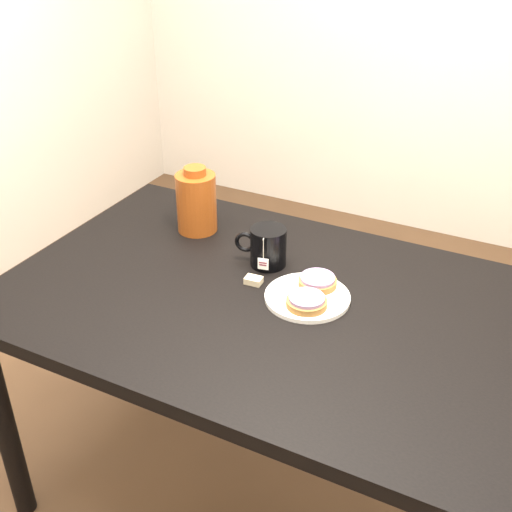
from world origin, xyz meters
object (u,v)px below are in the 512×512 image
table (269,323)px  mug (267,247)px  plate (307,296)px  bagel_back (318,281)px  bagel_front (307,301)px  bagel_package (196,202)px  teabag_pouch (254,280)px

table → mug: bearing=118.5°
plate → bagel_back: (0.00, 0.06, 0.02)m
bagel_front → table: bearing=174.9°
table → plate: 0.13m
bagel_front → bagel_package: (-0.47, 0.24, 0.07)m
bagel_front → teabag_pouch: bagel_front is taller
mug → bagel_package: bagel_package is taller
bagel_front → mug: mug is taller
teabag_pouch → bagel_package: bagel_package is taller
bagel_back → teabag_pouch: size_ratio=2.84×
bagel_back → bagel_package: 0.48m
table → bagel_front: 0.15m
bagel_package → teabag_pouch: bearing=-33.5°
plate → mug: bearing=146.9°
plate → teabag_pouch: (-0.16, 0.00, 0.00)m
plate → table: bearing=-159.4°
table → mug: 0.22m
table → bagel_front: bagel_front is taller
bagel_back → bagel_front: same height
table → teabag_pouch: teabag_pouch is taller
teabag_pouch → bagel_front: bearing=-15.5°
teabag_pouch → plate: bearing=-1.6°
bagel_back → mug: 0.19m
table → plate: bearing=20.6°
bagel_package → plate: bearing=-23.8°
mug → teabag_pouch: bearing=-95.8°
table → mug: (-0.08, 0.14, 0.14)m
table → bagel_package: bagel_package is taller
bagel_front → bagel_package: size_ratio=0.71×
table → bagel_front: (0.11, -0.01, 0.11)m
plate → bagel_back: 0.06m
bagel_back → mug: size_ratio=0.82×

